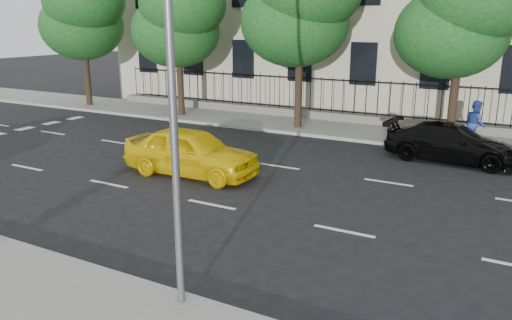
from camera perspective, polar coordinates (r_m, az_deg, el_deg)
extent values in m
plane|color=black|center=(12.70, -11.37, -8.52)|extent=(120.00, 120.00, 0.00)
cube|color=gray|center=(10.30, -26.19, -15.50)|extent=(60.00, 4.00, 0.15)
cube|color=gray|center=(24.57, 9.81, 3.47)|extent=(60.00, 4.00, 0.15)
cube|color=slate|center=(26.10, 11.06, 4.73)|extent=(30.00, 0.50, 0.40)
cube|color=black|center=(26.05, 11.09, 5.38)|extent=(28.80, 0.05, 0.05)
cube|color=black|center=(25.82, 11.27, 8.87)|extent=(28.80, 0.05, 0.05)
cylinder|color=slate|center=(8.32, -9.60, 8.68)|extent=(0.14, 0.14, 8.00)
cylinder|color=#382619|center=(32.44, -18.69, 8.73)|extent=(0.36, 0.36, 3.15)
ellipsoid|color=#15411B|center=(32.76, -19.28, 14.26)|extent=(4.94, 4.94, 4.06)
ellipsoid|color=#15411B|center=(31.78, -19.06, 16.85)|extent=(4.68, 4.68, 3.85)
cylinder|color=#382619|center=(27.78, -8.61, 8.18)|extent=(0.36, 0.36, 2.97)
ellipsoid|color=#15411B|center=(28.05, -9.16, 14.35)|extent=(4.75, 4.75, 3.90)
ellipsoid|color=#15411B|center=(27.12, -8.38, 17.25)|extent=(4.50, 4.50, 3.70)
cylinder|color=#382619|center=(24.24, 4.87, 7.65)|extent=(0.36, 0.36, 3.32)
ellipsoid|color=#15411B|center=(24.45, 4.46, 15.45)|extent=(5.13, 5.13, 4.21)
cylinder|color=#382619|center=(22.43, 21.55, 5.68)|extent=(0.36, 0.36, 3.08)
ellipsoid|color=#15411B|center=(22.52, 21.39, 13.38)|extent=(4.56, 4.56, 3.74)
imported|color=yellow|center=(17.20, -7.40, 0.94)|extent=(4.85, 2.04, 1.64)
imported|color=black|center=(20.15, 21.48, 1.84)|extent=(5.08, 2.41, 1.43)
imported|color=#2A4598|center=(22.29, 23.78, 3.83)|extent=(1.03, 1.13, 1.89)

